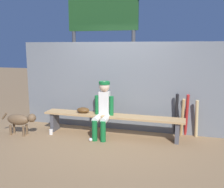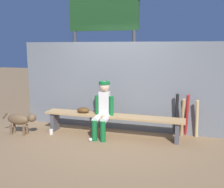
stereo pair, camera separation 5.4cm
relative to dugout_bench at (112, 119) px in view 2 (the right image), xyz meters
The scene contains 14 objects.
ground_plane 0.37m from the dugout_bench, ahead, with size 30.00×30.00×0.00m, color olive.
chainlink_fence 0.80m from the dugout_bench, 90.00° to the left, with size 4.65×0.03×1.98m, color slate.
dugout_bench is the anchor object (origin of this frame).
player_seated 0.34m from the dugout_bench, 146.12° to the right, with size 0.41×0.55×1.17m.
baseball_glove 0.67m from the dugout_bench, behind, with size 0.28×0.20×0.12m, color #593819.
bat_aluminum_black 1.37m from the dugout_bench, 17.15° to the left, with size 0.06×0.06×0.92m, color black.
bat_wood_tan 1.47m from the dugout_bench, 13.68° to the left, with size 0.06×0.06×0.85m, color tan.
bat_aluminum_red 1.57m from the dugout_bench, 15.18° to the left, with size 0.06×0.06×0.93m, color #B22323.
bat_wood_natural 1.76m from the dugout_bench, 12.85° to the left, with size 0.06×0.06×0.81m, color tan.
baseball 0.64m from the dugout_bench, 125.25° to the right, with size 0.07×0.07×0.07m, color white.
cup_on_ground 1.37m from the dugout_bench, 167.57° to the right, with size 0.08×0.08×0.11m, color silver.
cup_on_bench 0.31m from the dugout_bench, behind, with size 0.08×0.08×0.11m, color red.
scoreboard 2.67m from the dugout_bench, 112.16° to the left, with size 2.19×0.27×3.36m.
dog 1.97m from the dugout_bench, 165.58° to the right, with size 0.84×0.20×0.49m.
Camera 2 is at (1.53, -5.11, 1.88)m, focal length 41.84 mm.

